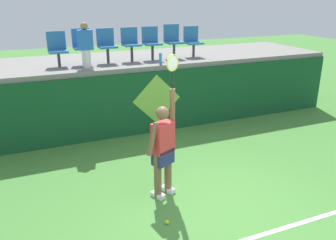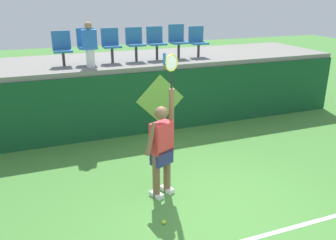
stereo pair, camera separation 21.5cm
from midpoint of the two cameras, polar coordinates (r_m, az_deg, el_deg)
name	(u,v)px [view 1 (the left image)]	position (r m, az deg, el deg)	size (l,w,h in m)	color
ground_plane	(216,209)	(6.06, 6.78, -14.08)	(40.00, 40.00, 0.00)	#478438
court_back_wall	(142,103)	(8.82, -4.90, 2.77)	(11.44, 0.20, 1.58)	#144C28
spectator_platform	(126,61)	(9.81, -7.42, 9.51)	(11.44, 2.64, 0.12)	gray
court_baseline_stripe	(246,240)	(5.49, 11.36, -18.45)	(10.30, 0.08, 0.01)	white
tennis_player	(163,147)	(5.98, -1.84, -4.37)	(0.70, 0.39, 2.46)	white
tennis_ball	(167,222)	(5.67, -1.25, -16.19)	(0.07, 0.07, 0.07)	#D1E533
water_bottle	(160,59)	(8.88, -1.93, 9.89)	(0.07, 0.07, 0.27)	#338CE5
stadium_chair_0	(57,48)	(9.01, -18.12, 11.06)	(0.44, 0.42, 0.82)	#38383D
stadium_chair_1	(82,44)	(9.07, -14.38, 11.75)	(0.44, 0.42, 0.86)	#38383D
stadium_chair_2	(107,44)	(9.19, -10.58, 12.05)	(0.44, 0.42, 0.84)	#38383D
stadium_chair_3	(131,42)	(9.34, -6.74, 12.41)	(0.44, 0.42, 0.84)	#38383D
stadium_chair_4	(151,41)	(9.51, -3.37, 12.64)	(0.44, 0.42, 0.85)	#38383D
stadium_chair_5	(173,39)	(9.74, 0.15, 12.92)	(0.44, 0.42, 0.88)	#38383D
stadium_chair_6	(193,40)	(9.99, 3.37, 12.79)	(0.44, 0.42, 0.81)	#38383D
spectator_0	(85,45)	(8.64, -13.93, 11.75)	(0.34, 0.20, 1.05)	white
wall_signage_mount	(157,132)	(9.10, -2.44, -1.88)	(1.27, 0.01, 1.50)	#144C28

